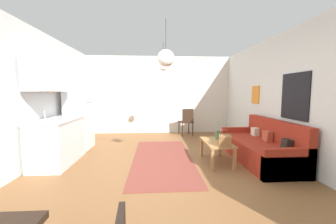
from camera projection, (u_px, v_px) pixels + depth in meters
The scene contains 14 objects.
ground_plane at pixel (164, 177), 3.55m from camera, with size 5.53×8.00×0.10m, color brown.
wall_back at pixel (160, 95), 7.14m from camera, with size 5.13×0.13×2.67m.
wall_right at pixel (306, 97), 3.58m from camera, with size 0.12×7.60×2.67m.
wall_left at pixel (8, 98), 3.26m from camera, with size 0.12×7.60×2.67m.
area_rug at pixel (162, 158), 4.37m from camera, with size 1.23×2.99×0.01m, color brown.
couch at pixel (262, 148), 4.23m from camera, with size 0.87×2.06×0.86m.
coffee_table at pixel (217, 144), 4.09m from camera, with size 0.49×0.92×0.44m.
bamboo_vase at pixel (218, 135), 4.30m from camera, with size 0.09×0.09×0.40m.
handbag at pixel (225, 140), 3.78m from camera, with size 0.29×0.34×0.31m.
refrigerator at pixel (79, 116), 5.14m from camera, with size 0.59×0.64×1.67m.
kitchen_counter at pixel (55, 124), 4.04m from camera, with size 0.65×1.31×2.11m.
accent_chair at pixel (187, 120), 6.66m from camera, with size 0.50×0.49×0.90m.
pendant_lamp_near at pixel (166, 58), 3.49m from camera, with size 0.30×0.30×0.81m.
pendant_lamp_far at pixel (163, 67), 5.12m from camera, with size 0.20×0.20×0.71m.
Camera 1 is at (-0.15, -3.42, 1.42)m, focal length 21.69 mm.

